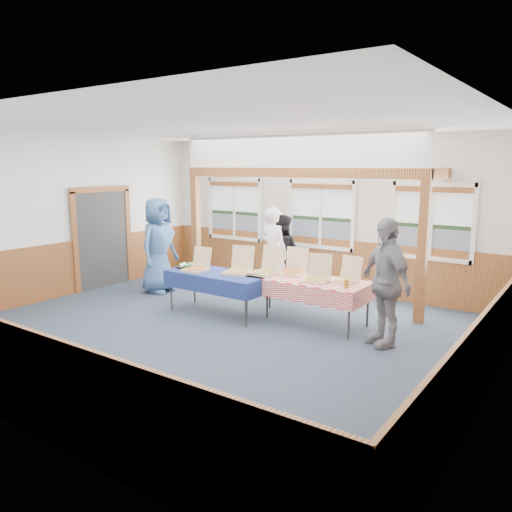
{
  "coord_description": "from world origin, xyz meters",
  "views": [
    {
      "loc": [
        4.91,
        -5.94,
        2.63
      ],
      "look_at": [
        0.04,
        1.0,
        1.08
      ],
      "focal_mm": 35.0,
      "sensor_mm": 36.0,
      "label": 1
    }
  ],
  "objects_px": {
    "man_blue": "(158,245)",
    "person_grey": "(385,282)",
    "table_left": "(218,276)",
    "woman_white": "(273,252)",
    "woman_black": "(282,253)",
    "table_right": "(306,282)"
  },
  "relations": [
    {
      "from": "man_blue",
      "to": "person_grey",
      "type": "relative_size",
      "value": 1.04
    },
    {
      "from": "table_left",
      "to": "person_grey",
      "type": "xyz_separation_m",
      "value": [
        2.99,
        0.21,
        0.25
      ]
    },
    {
      "from": "woman_white",
      "to": "man_blue",
      "type": "relative_size",
      "value": 0.91
    },
    {
      "from": "woman_white",
      "to": "woman_black",
      "type": "xyz_separation_m",
      "value": [
        -0.05,
        0.41,
        -0.09
      ]
    },
    {
      "from": "table_right",
      "to": "person_grey",
      "type": "xyz_separation_m",
      "value": [
        1.47,
        -0.27,
        0.24
      ]
    },
    {
      "from": "woman_white",
      "to": "man_blue",
      "type": "distance_m",
      "value": 2.4
    },
    {
      "from": "woman_white",
      "to": "person_grey",
      "type": "xyz_separation_m",
      "value": [
        2.9,
        -1.47,
        0.05
      ]
    },
    {
      "from": "man_blue",
      "to": "woman_black",
      "type": "bearing_deg",
      "value": -60.29
    },
    {
      "from": "table_left",
      "to": "table_right",
      "type": "xyz_separation_m",
      "value": [
        1.51,
        0.48,
        0.01
      ]
    },
    {
      "from": "woman_black",
      "to": "woman_white",
      "type": "bearing_deg",
      "value": 95.67
    },
    {
      "from": "table_left",
      "to": "woman_black",
      "type": "xyz_separation_m",
      "value": [
        0.04,
        2.08,
        0.11
      ]
    },
    {
      "from": "table_right",
      "to": "person_grey",
      "type": "distance_m",
      "value": 1.52
    },
    {
      "from": "person_grey",
      "to": "table_right",
      "type": "bearing_deg",
      "value": -154.31
    },
    {
      "from": "table_right",
      "to": "person_grey",
      "type": "relative_size",
      "value": 1.18
    },
    {
      "from": "woman_white",
      "to": "woman_black",
      "type": "bearing_deg",
      "value": -75.58
    },
    {
      "from": "table_left",
      "to": "table_right",
      "type": "relative_size",
      "value": 0.88
    },
    {
      "from": "table_right",
      "to": "woman_black",
      "type": "xyz_separation_m",
      "value": [
        -1.48,
        1.6,
        0.1
      ]
    },
    {
      "from": "woman_white",
      "to": "man_blue",
      "type": "xyz_separation_m",
      "value": [
        -2.11,
        -1.14,
        0.09
      ]
    },
    {
      "from": "man_blue",
      "to": "woman_white",
      "type": "bearing_deg",
      "value": -68.82
    },
    {
      "from": "table_right",
      "to": "woman_white",
      "type": "relative_size",
      "value": 1.24
    },
    {
      "from": "woman_white",
      "to": "woman_black",
      "type": "height_order",
      "value": "woman_white"
    },
    {
      "from": "man_blue",
      "to": "person_grey",
      "type": "distance_m",
      "value": 5.02
    }
  ]
}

